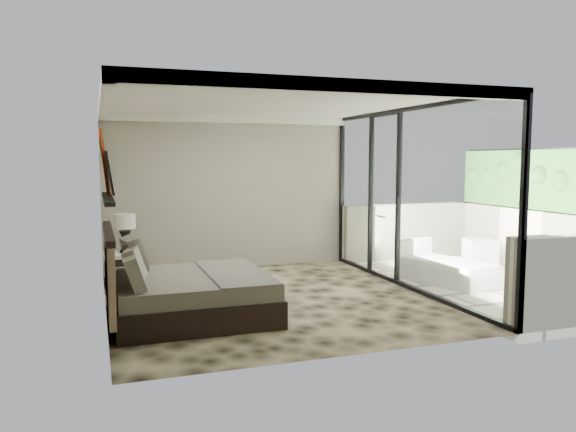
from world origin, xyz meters
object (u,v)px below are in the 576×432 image
object	(u,v)px
bed	(184,292)
table_lamp	(125,228)
lounger	(444,270)
ottoman	(480,253)
nightstand	(122,267)

from	to	relation	value
bed	table_lamp	world-z (taller)	table_lamp
bed	lounger	world-z (taller)	bed
bed	table_lamp	size ratio (longest dim) A/B	3.24
bed	ottoman	world-z (taller)	bed
bed	ottoman	bearing A→B (deg)	15.47
nightstand	lounger	size ratio (longest dim) A/B	0.33
lounger	ottoman	bearing A→B (deg)	17.94
table_lamp	lounger	distance (m)	5.24
nightstand	table_lamp	size ratio (longest dim) A/B	0.92
bed	nightstand	size ratio (longest dim) A/B	3.52
ottoman	lounger	bearing A→B (deg)	-147.81
table_lamp	nightstand	bearing A→B (deg)	-159.71
table_lamp	lounger	bearing A→B (deg)	-16.97
table_lamp	bed	bearing A→B (deg)	-75.20
nightstand	ottoman	bearing A→B (deg)	3.49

